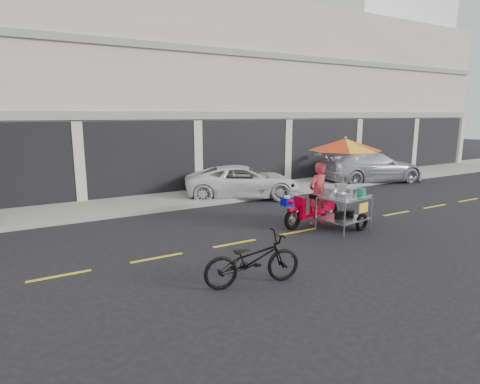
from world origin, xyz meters
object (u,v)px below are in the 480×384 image
white_pickup (243,182)px  silver_pickup (371,167)px  food_vendor_rig (334,171)px  near_bicycle (252,260)px

white_pickup → silver_pickup: size_ratio=0.88×
silver_pickup → food_vendor_rig: 8.46m
near_bicycle → white_pickup: bearing=-18.8°
white_pickup → near_bicycle: bearing=175.1°
food_vendor_rig → silver_pickup: bearing=27.0°
silver_pickup → food_vendor_rig: food_vendor_rig is taller
white_pickup → near_bicycle: (-3.98, -6.97, -0.12)m
near_bicycle → food_vendor_rig: 4.72m
near_bicycle → food_vendor_rig: size_ratio=0.68×
silver_pickup → near_bicycle: bearing=134.5°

